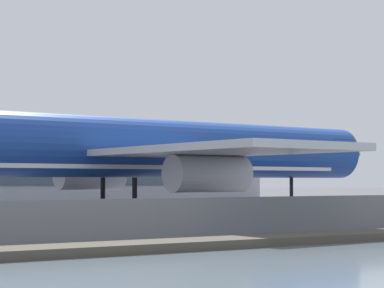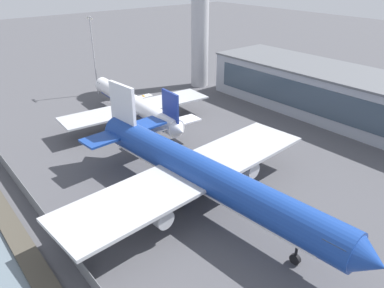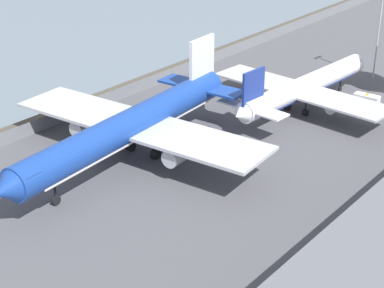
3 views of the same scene
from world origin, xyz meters
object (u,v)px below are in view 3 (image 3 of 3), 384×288
at_px(passenger_jet_white, 304,87).
at_px(ops_van, 366,99).
at_px(cargo_jet_blue, 132,126).
at_px(apron_light_mast_apron_east, 380,24).
at_px(baggage_tug, 208,133).

distance_m(passenger_jet_white, ops_van, 14.30).
relative_size(cargo_jet_blue, apron_light_mast_apron_east, 2.45).
distance_m(baggage_tug, ops_van, 36.89).
relative_size(baggage_tug, ops_van, 0.67).
relative_size(passenger_jet_white, apron_light_mast_apron_east, 1.93).
xyz_separation_m(passenger_jet_white, baggage_tug, (22.89, -6.60, -4.06)).
bearing_deg(ops_van, passenger_jet_white, -40.23).
distance_m(passenger_jet_white, baggage_tug, 24.16).
bearing_deg(cargo_jet_blue, ops_van, 157.93).
relative_size(cargo_jet_blue, baggage_tug, 15.92).
relative_size(passenger_jet_white, ops_van, 8.44).
bearing_deg(passenger_jet_white, apron_light_mast_apron_east, 173.97).
distance_m(cargo_jet_blue, ops_van, 53.07).
height_order(cargo_jet_blue, baggage_tug, cargo_jet_blue).
bearing_deg(passenger_jet_white, cargo_jet_blue, -15.86).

